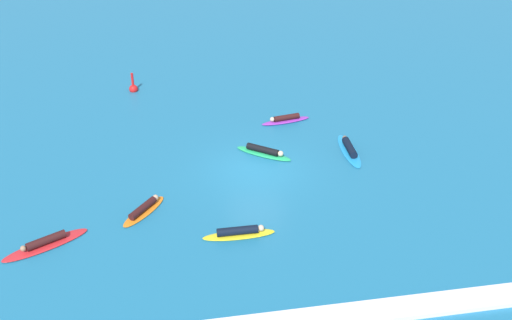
% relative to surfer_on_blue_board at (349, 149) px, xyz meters
% --- Properties ---
extents(ground_plane, '(120.00, 120.00, 0.00)m').
position_rel_surfer_on_blue_board_xyz_m(ground_plane, '(-4.58, -0.92, -0.15)').
color(ground_plane, '#1E6B93').
rests_on(ground_plane, ground).
extents(surfer_on_blue_board, '(0.81, 3.23, 0.42)m').
position_rel_surfer_on_blue_board_xyz_m(surfer_on_blue_board, '(0.00, 0.00, 0.00)').
color(surfer_on_blue_board, '#1E8CD1').
rests_on(surfer_on_blue_board, ground_plane).
extents(surfer_on_purple_board, '(2.65, 1.01, 0.39)m').
position_rel_surfer_on_blue_board_xyz_m(surfer_on_purple_board, '(-2.30, 3.55, -0.01)').
color(surfer_on_purple_board, purple).
rests_on(surfer_on_purple_board, ground_plane).
extents(surfer_on_red_board, '(3.16, 2.11, 0.38)m').
position_rel_surfer_on_blue_board_xyz_m(surfer_on_red_board, '(-13.06, -4.97, -0.03)').
color(surfer_on_red_board, red).
rests_on(surfer_on_red_board, ground_plane).
extents(surfer_on_yellow_board, '(2.73, 0.60, 0.39)m').
position_rel_surfer_on_blue_board_xyz_m(surfer_on_yellow_board, '(-5.99, -5.53, -0.00)').
color(surfer_on_yellow_board, yellow).
rests_on(surfer_on_yellow_board, ground_plane).
extents(surfer_on_orange_board, '(1.99, 2.28, 0.37)m').
position_rel_surfer_on_blue_board_xyz_m(surfer_on_orange_board, '(-9.50, -3.39, -0.01)').
color(surfer_on_orange_board, orange).
rests_on(surfer_on_orange_board, ground_plane).
extents(surfer_on_green_board, '(2.61, 2.18, 0.41)m').
position_rel_surfer_on_blue_board_xyz_m(surfer_on_green_board, '(-3.99, 0.36, -0.00)').
color(surfer_on_green_board, '#23B266').
rests_on(surfer_on_green_board, ground_plane).
extents(marker_buoy, '(0.50, 0.50, 1.22)m').
position_rel_surfer_on_blue_board_xyz_m(marker_buoy, '(-10.08, 8.85, 0.04)').
color(marker_buoy, red).
rests_on(marker_buoy, ground_plane).
extents(wave_crest, '(23.31, 0.90, 0.18)m').
position_rel_surfer_on_blue_board_xyz_m(wave_crest, '(-4.58, -10.21, -0.06)').
color(wave_crest, white).
rests_on(wave_crest, ground_plane).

